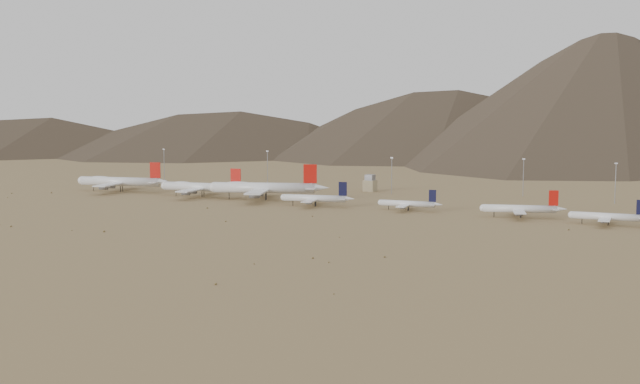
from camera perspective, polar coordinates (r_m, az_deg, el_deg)
The scene contains 16 objects.
ground at distance 484.94m, azimuth -5.71°, elevation -1.11°, with size 3000.00×3000.00×0.00m, color #A28554.
mountain_ridge at distance 1327.73m, azimuth 17.09°, elevation 9.76°, with size 4400.00×1000.00×300.00m.
widebody_west at distance 587.40m, azimuth -14.02°, elevation 0.74°, with size 70.48×55.61×21.38m.
widebody_centre at distance 542.93m, azimuth -8.41°, elevation 0.36°, with size 66.16×51.58×19.77m.
widebody_east at distance 520.55m, azimuth -3.98°, elevation 0.31°, with size 75.07×60.16×23.54m.
narrowbody_a at distance 487.06m, azimuth -0.28°, elevation -0.45°, with size 45.67×33.69×15.38m.
narrowbody_b at distance 470.02m, azimuth 6.34°, elevation -0.83°, with size 38.82×28.18×12.85m.
narrowbody_c at distance 451.65m, azimuth 14.15°, elevation -1.16°, with size 44.90×33.49×15.42m.
narrowbody_d at distance 436.75m, azimuth 19.88°, elevation -1.66°, with size 41.98×30.34×13.87m.
control_tower at distance 573.28m, azimuth 3.58°, elevation 0.58°, with size 8.00×8.00×12.00m.
mast_far_west at distance 670.87m, azimuth -11.02°, elevation 2.05°, with size 2.00×0.60×25.70m.
mast_west at distance 634.19m, azimuth -3.75°, elevation 1.92°, with size 2.00×0.60×25.70m.
mast_centre at distance 555.16m, azimuth 5.12°, elevation 1.30°, with size 2.00×0.60×25.70m.
mast_east at distance 557.19m, azimuth 14.27°, elevation 1.15°, with size 2.00×0.60×25.70m.
mast_far_east at distance 532.96m, azimuth 20.27°, elevation 0.73°, with size 2.00×0.60×25.70m.
desert_scrub at distance 444.25m, azimuth -13.38°, elevation -1.87°, with size 408.77×182.81×0.86m.
Camera 1 is at (272.38, -396.48, 61.51)m, focal length 45.00 mm.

